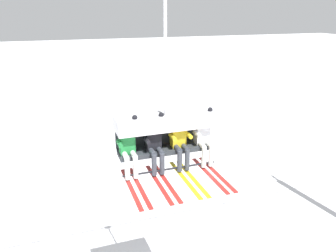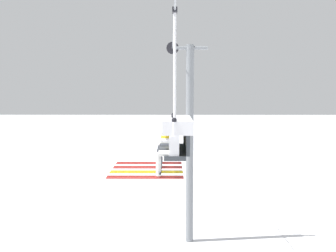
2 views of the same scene
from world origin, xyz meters
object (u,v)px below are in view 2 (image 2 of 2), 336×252
at_px(skier_black, 169,140).
at_px(skier_yellow, 168,144).
at_px(chairlift_chair, 178,129).
at_px(skier_green, 169,137).
at_px(skier_white, 169,147).
at_px(lift_tower_near, 189,140).

relative_size(skier_black, skier_yellow, 1.00).
bearing_deg(skier_black, chairlift_chair, 36.70).
relative_size(skier_green, skier_black, 1.00).
relative_size(chairlift_chair, skier_white, 2.19).
distance_m(lift_tower_near, chairlift_chair, 9.54).
distance_m(chairlift_chair, skier_yellow, 0.49).
xyz_separation_m(lift_tower_near, skier_white, (10.28, -0.92, 1.14)).
xyz_separation_m(chairlift_chair, skier_green, (-0.87, -0.21, -0.30)).
relative_size(skier_green, skier_white, 1.00).
xyz_separation_m(skier_black, skier_white, (1.16, 0.00, 0.00)).
height_order(chairlift_chair, skier_yellow, chairlift_chair).
distance_m(chairlift_chair, skier_white, 0.95).
height_order(skier_black, skier_yellow, skier_black).
xyz_separation_m(lift_tower_near, skier_black, (9.12, -0.92, 1.14)).
distance_m(chairlift_chair, skier_green, 0.94).
bearing_deg(chairlift_chair, skier_black, -143.30).
height_order(skier_yellow, skier_white, skier_white).
relative_size(lift_tower_near, skier_black, 5.49).
height_order(skier_black, skier_white, same).
height_order(skier_green, skier_yellow, skier_green).
xyz_separation_m(lift_tower_near, chairlift_chair, (9.41, -0.71, 1.45)).
bearing_deg(chairlift_chair, skier_white, -13.75).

